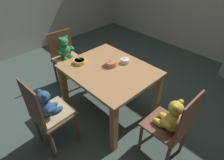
# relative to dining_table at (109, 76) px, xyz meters

# --- Properties ---
(ground_plane) EXTENTS (5.20, 5.20, 0.04)m
(ground_plane) POSITION_rel_dining_table_xyz_m (0.00, 0.00, -0.62)
(ground_plane) COLOR #3D4A45
(dining_table) EXTENTS (1.10, 0.90, 0.71)m
(dining_table) POSITION_rel_dining_table_xyz_m (0.00, 0.00, 0.00)
(dining_table) COLOR #9F7247
(dining_table) RESTS_ON ground_plane
(teddy_chair_near_right) EXTENTS (0.41, 0.38, 0.94)m
(teddy_chair_near_right) POSITION_rel_dining_table_xyz_m (0.95, -0.04, -0.05)
(teddy_chair_near_right) COLOR brown
(teddy_chair_near_right) RESTS_ON ground_plane
(teddy_chair_near_front) EXTENTS (0.41, 0.41, 0.95)m
(teddy_chair_near_front) POSITION_rel_dining_table_xyz_m (-0.05, -0.84, -0.06)
(teddy_chair_near_front) COLOR brown
(teddy_chair_near_front) RESTS_ON ground_plane
(teddy_chair_near_left) EXTENTS (0.44, 0.44, 0.89)m
(teddy_chair_near_left) POSITION_rel_dining_table_xyz_m (-0.94, -0.04, -0.05)
(teddy_chair_near_left) COLOR brown
(teddy_chair_near_left) RESTS_ON ground_plane
(porridge_bowl_white_far_center) EXTENTS (0.11, 0.12, 0.11)m
(porridge_bowl_white_far_center) POSITION_rel_dining_table_xyz_m (0.04, 0.25, 0.14)
(porridge_bowl_white_far_center) COLOR silver
(porridge_bowl_white_far_center) RESTS_ON dining_table
(porridge_bowl_yellow_near_left) EXTENTS (0.16, 0.16, 0.13)m
(porridge_bowl_yellow_near_left) POSITION_rel_dining_table_xyz_m (-0.36, -0.18, 0.14)
(porridge_bowl_yellow_near_left) COLOR yellow
(porridge_bowl_yellow_near_left) RESTS_ON dining_table
(porridge_bowl_terracotta_center) EXTENTS (0.15, 0.16, 0.14)m
(porridge_bowl_terracotta_center) POSITION_rel_dining_table_xyz_m (-0.04, 0.07, 0.14)
(porridge_bowl_terracotta_center) COLOR #B9744E
(porridge_bowl_terracotta_center) RESTS_ON dining_table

